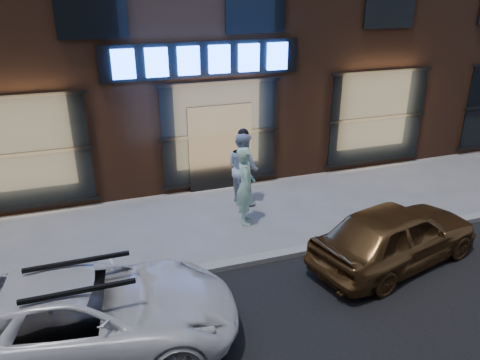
% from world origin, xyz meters
% --- Properties ---
extents(ground, '(90.00, 90.00, 0.00)m').
position_xyz_m(ground, '(0.00, 0.00, 0.00)').
color(ground, slate).
rests_on(ground, ground).
extents(curb, '(60.00, 0.25, 0.12)m').
position_xyz_m(curb, '(0.00, 0.00, 0.06)').
color(curb, gray).
rests_on(curb, ground).
extents(man_bowtie, '(0.62, 0.79, 1.93)m').
position_xyz_m(man_bowtie, '(-0.03, 1.76, 0.96)').
color(man_bowtie, '#9FD1AD').
rests_on(man_bowtie, ground).
extents(man_cap, '(0.96, 1.10, 1.92)m').
position_xyz_m(man_cap, '(0.31, 2.90, 0.96)').
color(man_cap, silver).
rests_on(man_cap, ground).
extents(white_suv, '(5.07, 2.84, 1.34)m').
position_xyz_m(white_suv, '(-3.84, -1.48, 0.67)').
color(white_suv, white).
rests_on(white_suv, ground).
extents(gold_sedan, '(4.14, 2.46, 1.32)m').
position_xyz_m(gold_sedan, '(2.27, -0.93, 0.66)').
color(gold_sedan, brown).
rests_on(gold_sedan, ground).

